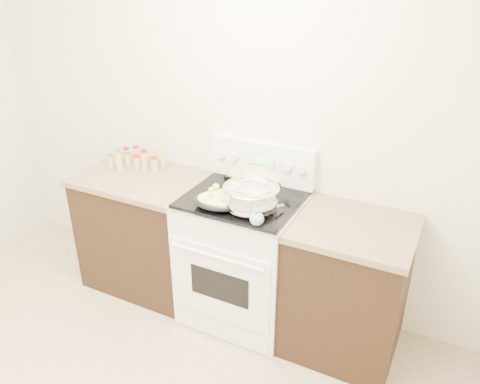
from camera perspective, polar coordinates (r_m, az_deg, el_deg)
The scene contains 9 objects.
counter_left at distance 3.69m, azimuth -11.19°, elevation -4.60°, with size 0.93×0.67×0.92m.
counter_right at distance 3.11m, azimuth 12.85°, elevation -11.22°, with size 0.73×0.67×0.92m.
kitchen_range at distance 3.28m, azimuth 0.43°, elevation -7.65°, with size 0.78×0.73×1.22m.
mixing_bowl at distance 2.86m, azimuth 1.36°, elevation -0.73°, with size 0.44×0.44×0.20m.
roasting_pan at distance 2.91m, azimuth -2.09°, elevation -0.95°, with size 0.44×0.38×0.11m.
baking_sheet at distance 3.28m, azimuth 2.07°, elevation 1.76°, with size 0.43×0.35×0.06m.
wooden_spoon at distance 3.11m, azimuth -1.75°, elevation 0.15°, with size 0.04×0.28×0.04m.
blue_ladle at distance 2.73m, azimuth 2.22°, elevation -3.16°, with size 0.12×0.28×0.11m.
spice_jars at distance 3.64m, azimuth -12.46°, elevation 3.95°, with size 0.39×0.24×0.13m.
Camera 1 is at (1.56, -1.02, 2.31)m, focal length 35.00 mm.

